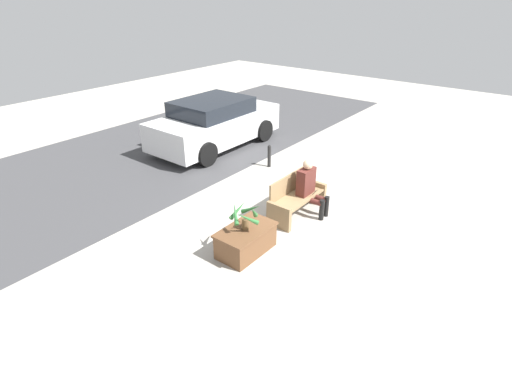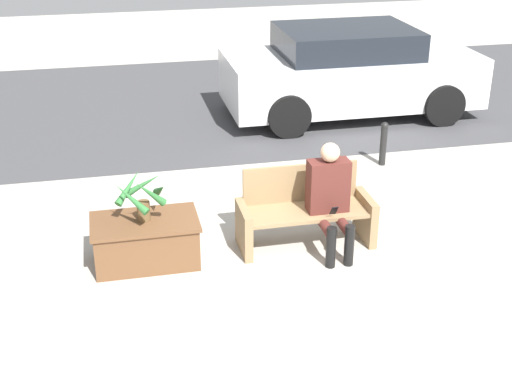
% 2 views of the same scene
% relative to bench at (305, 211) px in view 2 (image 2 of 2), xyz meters
% --- Properties ---
extents(ground_plane, '(30.00, 30.00, 0.00)m').
position_rel_bench_xyz_m(ground_plane, '(0.06, -0.56, -0.38)').
color(ground_plane, '#ADA89E').
extents(road_surface, '(20.00, 6.00, 0.01)m').
position_rel_bench_xyz_m(road_surface, '(0.06, 5.38, -0.38)').
color(road_surface, '#424244').
rests_on(road_surface, ground_plane).
extents(bench, '(1.48, 0.56, 0.86)m').
position_rel_bench_xyz_m(bench, '(0.00, 0.00, 0.00)').
color(bench, '#8C704C').
rests_on(bench, ground_plane).
extents(person_seated, '(0.44, 0.64, 1.21)m').
position_rel_bench_xyz_m(person_seated, '(0.22, -0.19, 0.27)').
color(person_seated, '#51231E').
rests_on(person_seated, ground_plane).
extents(planter_box, '(1.12, 0.67, 0.50)m').
position_rel_bench_xyz_m(planter_box, '(-1.75, -0.07, -0.11)').
color(planter_box, brown).
rests_on(planter_box, ground_plane).
extents(potted_plant, '(0.55, 0.60, 0.55)m').
position_rel_bench_xyz_m(potted_plant, '(-1.75, -0.06, 0.40)').
color(potted_plant, brown).
rests_on(potted_plant, planter_box).
extents(parked_car, '(4.16, 1.98, 1.47)m').
position_rel_bench_xyz_m(parked_car, '(1.98, 4.23, 0.35)').
color(parked_car, silver).
rests_on(parked_car, ground_plane).
extents(bollard_post, '(0.10, 0.10, 0.63)m').
position_rel_bench_xyz_m(bollard_post, '(1.71, 1.96, -0.05)').
color(bollard_post, black).
rests_on(bollard_post, ground_plane).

